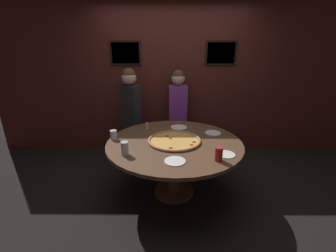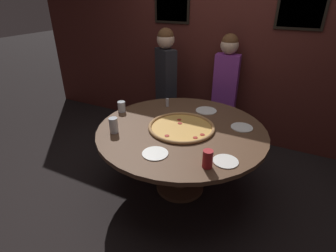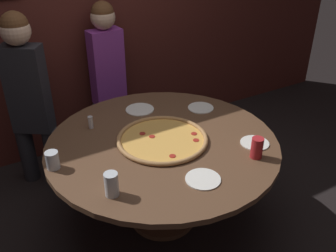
{
  "view_description": "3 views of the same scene",
  "coord_description": "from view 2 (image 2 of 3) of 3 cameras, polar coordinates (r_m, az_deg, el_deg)",
  "views": [
    {
      "loc": [
        -0.06,
        -2.56,
        1.84
      ],
      "look_at": [
        -0.08,
        -0.01,
        0.94
      ],
      "focal_mm": 24.0,
      "sensor_mm": 36.0,
      "label": 1
    },
    {
      "loc": [
        0.92,
        -2.1,
        1.94
      ],
      "look_at": [
        -0.11,
        -0.08,
        0.77
      ],
      "focal_mm": 28.0,
      "sensor_mm": 36.0,
      "label": 2
    },
    {
      "loc": [
        -1.11,
        -1.99,
        2.17
      ],
      "look_at": [
        0.04,
        -0.02,
        0.86
      ],
      "focal_mm": 40.0,
      "sensor_mm": 36.0,
      "label": 3
    }
  ],
  "objects": [
    {
      "name": "drink_cup_near_right",
      "position": [
        2.02,
        8.63,
        -7.1
      ],
      "size": [
        0.08,
        0.08,
        0.15
      ],
      "primitive_type": "cylinder",
      "color": "#B22328",
      "rests_on": "dining_table"
    },
    {
      "name": "white_plate_left_side",
      "position": [
        2.19,
        -2.81,
        -5.98
      ],
      "size": [
        0.22,
        0.22,
        0.01
      ],
      "primitive_type": "cylinder",
      "color": "white",
      "rests_on": "dining_table"
    },
    {
      "name": "dining_table",
      "position": [
        2.65,
        2.89,
        -2.82
      ],
      "size": [
        1.66,
        1.66,
        0.74
      ],
      "color": "brown",
      "rests_on": "ground_plane"
    },
    {
      "name": "back_wall",
      "position": [
        3.71,
        12.75,
        16.67
      ],
      "size": [
        6.4,
        0.08,
        2.6
      ],
      "color": "#4C1E19",
      "rests_on": "ground_plane"
    },
    {
      "name": "ground_plane",
      "position": [
        3.01,
        2.61,
        -13.08
      ],
      "size": [
        24.0,
        24.0,
        0.0
      ],
      "primitive_type": "plane",
      "color": "black"
    },
    {
      "name": "drink_cup_near_left",
      "position": [
        2.53,
        -11.76,
        0.15
      ],
      "size": [
        0.08,
        0.08,
        0.15
      ],
      "primitive_type": "cylinder",
      "color": "silver",
      "rests_on": "dining_table"
    },
    {
      "name": "white_plate_beside_cup",
      "position": [
        3.0,
        8.31,
        3.34
      ],
      "size": [
        0.23,
        0.23,
        0.01
      ],
      "primitive_type": "cylinder",
      "color": "white",
      "rests_on": "dining_table"
    },
    {
      "name": "white_plate_far_back",
      "position": [
        2.7,
        15.76,
        -0.28
      ],
      "size": [
        0.21,
        0.21,
        0.01
      ],
      "primitive_type": "cylinder",
      "color": "white",
      "rests_on": "dining_table"
    },
    {
      "name": "giant_pizza",
      "position": [
        2.58,
        2.95,
        -0.23
      ],
      "size": [
        0.66,
        0.66,
        0.03
      ],
      "color": "#E5A84C",
      "rests_on": "dining_table"
    },
    {
      "name": "condiment_shaker",
      "position": [
        3.07,
        -0.15,
        5.15
      ],
      "size": [
        0.04,
        0.04,
        0.1
      ],
      "color": "silver",
      "rests_on": "dining_table"
    },
    {
      "name": "drink_cup_by_shaker",
      "position": [
        2.97,
        -10.08,
        4.16
      ],
      "size": [
        0.08,
        0.08,
        0.12
      ],
      "primitive_type": "cylinder",
      "color": "silver",
      "rests_on": "dining_table"
    },
    {
      "name": "white_plate_right_side",
      "position": [
        2.14,
        12.42,
        -7.51
      ],
      "size": [
        0.2,
        0.2,
        0.01
      ],
      "primitive_type": "cylinder",
      "color": "white",
      "rests_on": "dining_table"
    },
    {
      "name": "diner_side_left",
      "position": [
        3.67,
        -0.48,
        10.24
      ],
      "size": [
        0.39,
        0.33,
        1.54
      ],
      "rotation": [
        0.0,
        0.0,
        2.54
      ],
      "color": "#232328",
      "rests_on": "ground_plane"
    },
    {
      "name": "diner_far_left",
      "position": [
        3.6,
        12.41,
        8.85
      ],
      "size": [
        0.38,
        0.22,
        1.49
      ],
      "rotation": [
        0.0,
        0.0,
        -3.07
      ],
      "color": "#232328",
      "rests_on": "ground_plane"
    }
  ]
}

